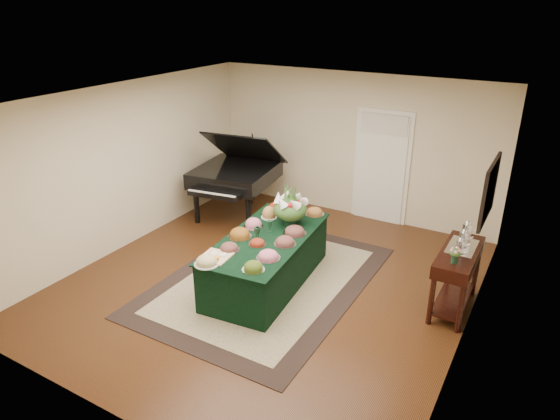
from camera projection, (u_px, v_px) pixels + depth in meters
The scene contains 14 objects.
ground at pixel (270, 282), 7.43m from camera, with size 6.00×6.00×0.00m, color black.
area_rug at pixel (266, 280), 7.46m from camera, with size 2.70×3.78×0.01m.
kitchen_doorway at pixel (381, 168), 9.12m from camera, with size 1.05×0.07×2.10m.
buffet_table at pixel (267, 260), 7.26m from camera, with size 1.30×2.40×0.75m.
food_platters at pixel (266, 233), 7.13m from camera, with size 1.04×2.43×0.14m.
cutting_board at pixel (216, 255), 6.55m from camera, with size 0.40×0.40×0.10m.
green_goblets at pixel (262, 231), 7.10m from camera, with size 0.12×0.37×0.18m.
floral_centerpiece at pixel (290, 205), 7.39m from camera, with size 0.52×0.52×0.52m.
grand_piano at pixel (235, 174), 9.36m from camera, with size 1.63×1.82×1.70m.
wicker_basket at pixel (262, 231), 8.77m from camera, with size 0.34×0.34×0.22m, color #9D6B3F.
mahogany_sideboard at pixel (458, 264), 6.54m from camera, with size 0.45×1.19×0.88m.
tea_service at pixel (463, 240), 6.48m from camera, with size 0.34×0.74×0.30m.
pink_bouquet at pixel (455, 253), 6.10m from camera, with size 0.16×0.16×0.21m.
wall_painting at pixel (489, 191), 6.01m from camera, with size 0.05×0.95×0.75m.
Camera 1 is at (3.34, -5.48, 3.90)m, focal length 32.00 mm.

